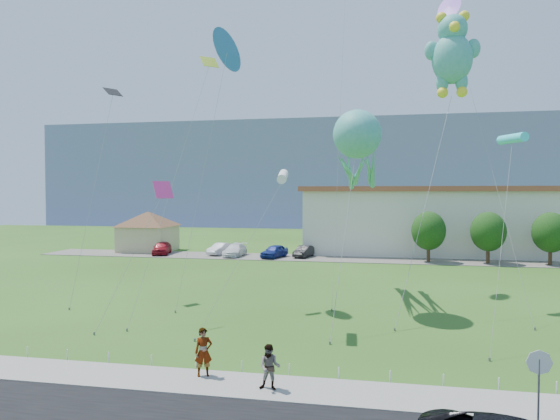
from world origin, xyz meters
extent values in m
plane|color=#2A5116|center=(0.00, 0.00, 0.00)|extent=(160.00, 160.00, 0.00)
cube|color=gray|center=(0.00, -2.75, 0.05)|extent=(80.00, 2.50, 0.10)
cube|color=#59544C|center=(0.00, 35.00, 0.03)|extent=(70.00, 6.00, 0.06)
cube|color=slate|center=(0.00, 120.00, 12.50)|extent=(160.00, 50.00, 25.00)
cube|color=tan|center=(-24.00, 38.00, 1.60)|extent=(6.00, 6.00, 3.20)
pyramid|color=brown|center=(-24.00, 38.00, 4.10)|extent=(9.20, 9.20, 1.80)
cube|color=beige|center=(26.00, 44.00, 3.80)|extent=(60.00, 14.00, 7.60)
cube|color=brown|center=(26.00, 44.00, 7.90)|extent=(61.00, 15.00, 0.60)
cylinder|color=slate|center=(9.50, -4.20, 1.10)|extent=(0.07, 0.07, 2.20)
cylinder|color=red|center=(9.50, -4.20, 2.10)|extent=(0.76, 0.04, 0.76)
cylinder|color=white|center=(9.50, -4.22, 2.10)|extent=(0.80, 0.02, 0.80)
cylinder|color=white|center=(-11.00, -1.30, 0.25)|extent=(0.05, 0.05, 0.50)
cylinder|color=white|center=(-9.00, -1.30, 0.25)|extent=(0.05, 0.05, 0.50)
cylinder|color=white|center=(-7.00, -1.30, 0.25)|extent=(0.05, 0.05, 0.50)
cylinder|color=white|center=(-5.00, -1.30, 0.25)|extent=(0.05, 0.05, 0.50)
cylinder|color=white|center=(-3.00, -1.30, 0.25)|extent=(0.05, 0.05, 0.50)
cylinder|color=white|center=(-1.00, -1.30, 0.25)|extent=(0.05, 0.05, 0.50)
cylinder|color=white|center=(1.00, -1.30, 0.25)|extent=(0.05, 0.05, 0.50)
cylinder|color=white|center=(3.00, -1.30, 0.25)|extent=(0.05, 0.05, 0.50)
cylinder|color=white|center=(5.00, -1.30, 0.25)|extent=(0.05, 0.05, 0.50)
cylinder|color=white|center=(7.00, -1.30, 0.25)|extent=(0.05, 0.05, 0.50)
cylinder|color=white|center=(9.00, -1.30, 0.25)|extent=(0.05, 0.05, 0.50)
cylinder|color=white|center=(11.00, -1.30, 0.25)|extent=(0.05, 0.05, 0.50)
cylinder|color=#3F2B19|center=(10.00, 34.00, 1.10)|extent=(0.36, 0.36, 2.20)
ellipsoid|color=#14380F|center=(10.00, 34.00, 3.40)|extent=(3.60, 3.60, 4.14)
cylinder|color=#3F2B19|center=(16.00, 34.00, 1.10)|extent=(0.36, 0.36, 2.20)
ellipsoid|color=#14380F|center=(16.00, 34.00, 3.40)|extent=(3.60, 3.60, 4.14)
cylinder|color=#3F2B19|center=(22.00, 34.00, 1.10)|extent=(0.36, 0.36, 2.20)
ellipsoid|color=#14380F|center=(22.00, 34.00, 3.40)|extent=(3.60, 3.60, 4.14)
imported|color=gray|center=(-2.34, -2.18, 1.07)|extent=(0.84, 0.72, 1.93)
imported|color=gray|center=(0.55, -3.04, 0.95)|extent=(0.83, 0.65, 1.69)
imported|color=maroon|center=(-20.74, 34.86, 0.83)|extent=(2.84, 4.81, 1.53)
imported|color=silver|center=(-13.75, 35.93, 0.74)|extent=(2.50, 4.36, 1.36)
imported|color=white|center=(-11.65, 34.86, 0.76)|extent=(2.08, 4.84, 1.39)
imported|color=navy|center=(-6.85, 34.36, 0.79)|extent=(2.95, 4.59, 1.45)
imported|color=black|center=(-3.61, 35.53, 0.71)|extent=(2.21, 4.13, 1.29)
ellipsoid|color=teal|center=(3.25, 10.62, 11.10)|extent=(3.03, 3.94, 3.03)
sphere|color=white|center=(2.71, 9.43, 11.43)|extent=(0.48, 0.48, 0.48)
sphere|color=white|center=(3.79, 9.43, 11.43)|extent=(0.48, 0.48, 0.48)
cylinder|color=slate|center=(2.24, 3.22, 0.08)|extent=(0.10, 0.10, 0.16)
cylinder|color=gray|center=(2.75, 6.42, 5.23)|extent=(1.03, 6.43, 10.15)
ellipsoid|color=teal|center=(9.33, 13.87, 16.31)|extent=(2.64, 2.25, 3.31)
sphere|color=teal|center=(9.33, 13.87, 18.25)|extent=(1.93, 1.93, 1.93)
sphere|color=yellow|center=(8.62, 13.87, 19.06)|extent=(0.71, 0.71, 0.71)
sphere|color=yellow|center=(10.04, 13.87, 19.06)|extent=(0.71, 0.71, 0.71)
sphere|color=yellow|center=(9.33, 13.06, 18.14)|extent=(0.71, 0.71, 0.71)
ellipsoid|color=teal|center=(8.01, 13.87, 16.92)|extent=(0.92, 0.65, 1.28)
ellipsoid|color=teal|center=(10.65, 13.87, 16.92)|extent=(0.92, 0.65, 1.28)
ellipsoid|color=teal|center=(8.72, 13.87, 14.79)|extent=(0.81, 0.71, 1.32)
ellipsoid|color=teal|center=(9.94, 13.87, 14.79)|extent=(0.81, 0.71, 1.32)
sphere|color=yellow|center=(8.72, 13.67, 14.08)|extent=(0.71, 0.71, 0.71)
sphere|color=yellow|center=(9.94, 13.67, 14.08)|extent=(0.71, 0.71, 0.71)
cylinder|color=slate|center=(5.46, 6.27, 0.08)|extent=(0.10, 0.10, 0.16)
cylinder|color=gray|center=(7.39, 10.07, 7.02)|extent=(3.91, 7.63, 13.73)
cube|color=#ED348A|center=(-7.66, 6.00, 7.62)|extent=(1.29, 1.29, 0.86)
cylinder|color=slate|center=(-10.03, 2.53, 0.08)|extent=(0.10, 0.10, 0.16)
cylinder|color=gray|center=(-8.84, 4.26, 3.79)|extent=(2.40, 3.50, 7.27)
cube|color=#A4C02D|center=(-6.70, 11.50, 16.29)|extent=(1.29, 1.29, 0.86)
cylinder|color=slate|center=(-8.69, 3.51, 0.08)|extent=(0.10, 0.10, 0.16)
cylinder|color=gray|center=(-7.69, 7.50, 8.13)|extent=(2.02, 8.02, 15.94)
cube|color=black|center=(-14.19, 12.16, 14.69)|extent=(1.29, 1.29, 0.86)
cylinder|color=slate|center=(-14.67, 7.33, 0.08)|extent=(0.10, 0.10, 0.16)
cylinder|color=gray|center=(-14.43, 9.74, 7.32)|extent=(0.51, 4.85, 14.34)
cone|color=#682DB5|center=(9.68, 18.16, 21.25)|extent=(1.80, 1.33, 1.33)
cylinder|color=slate|center=(12.92, 7.82, 0.08)|extent=(0.10, 0.10, 0.16)
cylinder|color=gray|center=(11.30, 12.99, 10.60)|extent=(3.28, 10.36, 20.90)
cylinder|color=#36E2F4|center=(11.59, 7.70, 10.36)|extent=(0.50, 2.25, 0.87)
cylinder|color=slate|center=(9.40, 2.12, 0.08)|extent=(0.10, 0.10, 0.16)
cylinder|color=gray|center=(10.49, 4.91, 5.16)|extent=(2.22, 5.62, 10.01)
cylinder|color=white|center=(-0.52, 5.45, 8.33)|extent=(0.50, 2.25, 0.87)
cylinder|color=slate|center=(-4.46, 2.45, 0.08)|extent=(0.10, 0.10, 0.16)
cylinder|color=gray|center=(-2.49, 3.95, 4.14)|extent=(3.96, 3.03, 7.98)
cone|color=blue|center=(-5.54, 11.78, 17.13)|extent=(1.80, 1.33, 1.33)
cylinder|color=slate|center=(-7.74, 7.85, 0.08)|extent=(0.10, 0.10, 0.16)
cylinder|color=gray|center=(-6.64, 9.81, 8.54)|extent=(2.23, 3.96, 16.77)
cylinder|color=slate|center=(1.75, 10.09, 0.08)|extent=(0.10, 0.10, 0.16)
cylinder|color=gray|center=(1.84, 15.12, 12.37)|extent=(0.22, 10.07, 24.43)
camera|label=1|loc=(4.38, -21.01, 7.45)|focal=32.00mm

